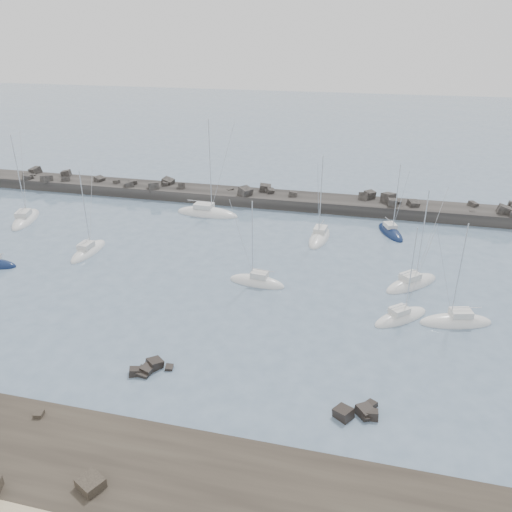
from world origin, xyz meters
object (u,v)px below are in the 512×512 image
(sailboat_3, at_px, (88,252))
(sailboat_5, at_px, (257,282))
(sailboat_1, at_px, (26,220))
(sailboat_4, at_px, (207,214))
(sailboat_6, at_px, (319,238))
(sailboat_13, at_px, (411,284))
(sailboat_8, at_px, (390,233))
(sailboat_7, at_px, (401,318))
(sailboat_9, at_px, (456,322))

(sailboat_3, relative_size, sailboat_5, 1.08)
(sailboat_1, bearing_deg, sailboat_4, 19.56)
(sailboat_4, relative_size, sailboat_6, 1.24)
(sailboat_4, distance_m, sailboat_13, 36.27)
(sailboat_4, distance_m, sailboat_5, 25.48)
(sailboat_6, bearing_deg, sailboat_1, -175.24)
(sailboat_5, xyz_separation_m, sailboat_8, (15.65, 20.25, -0.02))
(sailboat_1, height_order, sailboat_8, sailboat_1)
(sailboat_7, xyz_separation_m, sailboat_13, (1.40, 8.11, 0.01))
(sailboat_6, bearing_deg, sailboat_9, -49.22)
(sailboat_4, bearing_deg, sailboat_5, -57.54)
(sailboat_3, bearing_deg, sailboat_4, 59.16)
(sailboat_6, xyz_separation_m, sailboat_8, (10.08, 4.52, -0.01))
(sailboat_4, height_order, sailboat_6, sailboat_4)
(sailboat_4, bearing_deg, sailboat_13, -28.85)
(sailboat_1, xyz_separation_m, sailboat_8, (56.44, 8.38, -0.02))
(sailboat_1, relative_size, sailboat_7, 1.31)
(sailboat_1, bearing_deg, sailboat_7, -15.52)
(sailboat_3, height_order, sailboat_9, sailboat_3)
(sailboat_7, distance_m, sailboat_13, 8.23)
(sailboat_5, xyz_separation_m, sailboat_13, (18.09, 4.00, -0.01))
(sailboat_3, distance_m, sailboat_4, 21.26)
(sailboat_5, xyz_separation_m, sailboat_9, (22.28, -3.65, -0.01))
(sailboat_6, height_order, sailboat_7, sailboat_6)
(sailboat_5, xyz_separation_m, sailboat_7, (16.70, -4.11, -0.02))
(sailboat_5, distance_m, sailboat_7, 17.19)
(sailboat_3, xyz_separation_m, sailboat_13, (42.66, 0.75, 0.00))
(sailboat_8, bearing_deg, sailboat_5, -127.70)
(sailboat_13, bearing_deg, sailboat_6, 136.88)
(sailboat_6, bearing_deg, sailboat_7, -60.71)
(sailboat_4, relative_size, sailboat_7, 1.49)
(sailboat_3, relative_size, sailboat_4, 0.74)
(sailboat_5, distance_m, sailboat_6, 16.68)
(sailboat_1, relative_size, sailboat_8, 1.26)
(sailboat_6, xyz_separation_m, sailboat_13, (12.52, -11.72, 0.00))
(sailboat_6, xyz_separation_m, sailboat_7, (11.13, -19.83, -0.01))
(sailboat_3, distance_m, sailboat_8, 43.66)
(sailboat_3, xyz_separation_m, sailboat_8, (40.22, 17.00, -0.01))
(sailboat_1, height_order, sailboat_3, sailboat_1)
(sailboat_7, bearing_deg, sailboat_8, 92.46)
(sailboat_5, height_order, sailboat_6, sailboat_6)
(sailboat_6, relative_size, sailboat_9, 1.11)
(sailboat_1, bearing_deg, sailboat_6, 4.76)
(sailboat_9, bearing_deg, sailboat_7, -175.33)
(sailboat_7, height_order, sailboat_8, sailboat_8)
(sailboat_4, relative_size, sailboat_8, 1.44)
(sailboat_5, height_order, sailboat_7, sailboat_5)
(sailboat_7, height_order, sailboat_13, sailboat_13)
(sailboat_4, distance_m, sailboat_9, 43.88)
(sailboat_13, bearing_deg, sailboat_1, 172.40)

